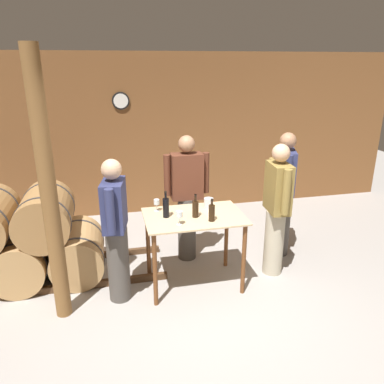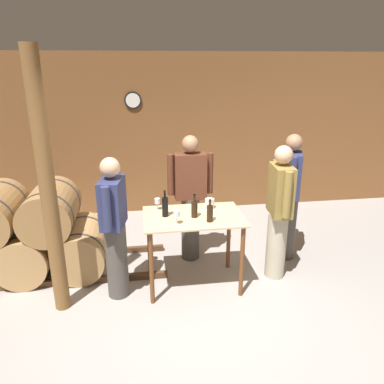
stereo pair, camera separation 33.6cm
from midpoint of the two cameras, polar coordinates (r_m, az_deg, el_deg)
ground_plane at (r=4.27m, az=1.44°, el=-17.29°), size 14.00×14.00×0.00m
back_wall at (r=6.48m, az=-5.16°, el=8.62°), size 8.40×0.08×2.70m
barrel_rack at (r=4.99m, az=-26.50°, el=-6.94°), size 3.39×0.89×1.16m
tasting_table at (r=4.31m, az=-1.94°, el=-5.62°), size 1.12×0.75×0.89m
wooden_post at (r=3.86m, az=-23.35°, el=-0.33°), size 0.16×0.16×2.70m
wine_bottle_far_left at (r=4.19m, az=-6.30°, el=-2.34°), size 0.07×0.07×0.31m
wine_bottle_left at (r=4.17m, az=-1.78°, el=-2.57°), size 0.07×0.07×0.27m
wine_bottle_center at (r=4.07m, az=0.67°, el=-3.16°), size 0.07×0.07×0.26m
wine_glass_near_left at (r=4.37m, az=-7.61°, el=-1.62°), size 0.07×0.07×0.14m
wine_glass_near_center at (r=3.98m, az=-4.37°, el=-3.49°), size 0.07×0.07×0.15m
ice_bucket at (r=4.45m, az=0.39°, el=-1.72°), size 0.11×0.11×0.12m
person_host at (r=5.06m, az=11.97°, el=-0.10°), size 0.34×0.56×1.70m
person_visitor_with_scarf at (r=4.57m, az=10.74°, el=-2.43°), size 0.25×0.59×1.66m
person_visitor_bearded at (r=4.11m, az=-13.86°, el=-5.55°), size 0.29×0.58×1.62m
person_visitor_near_door at (r=4.85m, az=-2.78°, el=-0.65°), size 0.59×0.24×1.68m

